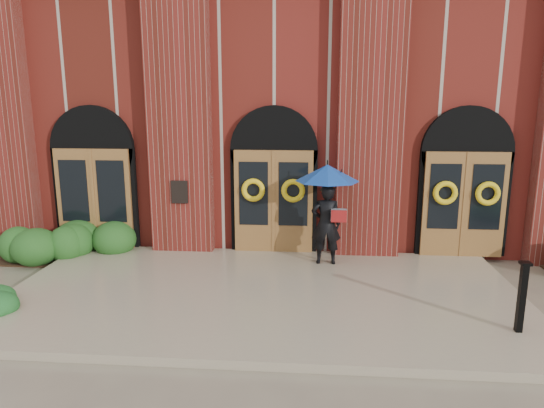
# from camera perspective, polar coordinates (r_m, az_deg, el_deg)

# --- Properties ---
(ground) EXTENTS (90.00, 90.00, 0.00)m
(ground) POSITION_cam_1_polar(r_m,az_deg,el_deg) (9.59, -1.12, -11.30)
(ground) COLOR gray
(ground) RESTS_ON ground
(landing) EXTENTS (10.00, 5.30, 0.15)m
(landing) POSITION_cam_1_polar(r_m,az_deg,el_deg) (9.70, -1.03, -10.54)
(landing) COLOR gray
(landing) RESTS_ON ground
(church_building) EXTENTS (16.20, 12.53, 7.00)m
(church_building) POSITION_cam_1_polar(r_m,az_deg,el_deg) (17.57, 1.76, 11.11)
(church_building) COLOR maroon
(church_building) RESTS_ON ground
(man_with_umbrella) EXTENTS (1.46, 1.46, 2.27)m
(man_with_umbrella) POSITION_cam_1_polar(r_m,az_deg,el_deg) (10.86, 6.47, 1.05)
(man_with_umbrella) COLOR black
(man_with_umbrella) RESTS_ON landing
(metal_post) EXTENTS (0.16, 0.16, 1.18)m
(metal_post) POSITION_cam_1_polar(r_m,az_deg,el_deg) (8.80, 27.33, -9.54)
(metal_post) COLOR black
(metal_post) RESTS_ON landing
(hedge_wall_left) EXTENTS (3.22, 1.29, 0.83)m
(hedge_wall_left) POSITION_cam_1_polar(r_m,az_deg,el_deg) (12.99, -23.60, -4.09)
(hedge_wall_left) COLOR #204B19
(hedge_wall_left) RESTS_ON ground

